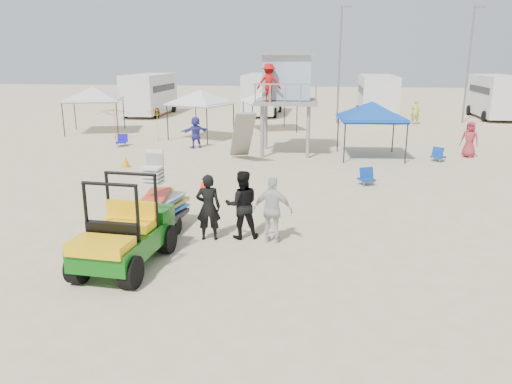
# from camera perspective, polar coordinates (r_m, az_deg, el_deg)

# --- Properties ---
(ground) EXTENTS (140.00, 140.00, 0.00)m
(ground) POSITION_cam_1_polar(r_m,az_deg,el_deg) (10.74, -4.97, -10.86)
(ground) COLOR beige
(ground) RESTS_ON ground
(utility_cart) EXTENTS (1.56, 2.84, 2.09)m
(utility_cart) POSITION_cam_1_polar(r_m,az_deg,el_deg) (11.73, -15.08, -3.89)
(utility_cart) COLOR #0E590F
(utility_cart) RESTS_ON ground
(surf_trailer) EXTENTS (1.33, 2.28, 2.04)m
(surf_trailer) POSITION_cam_1_polar(r_m,az_deg,el_deg) (13.84, -11.29, -1.32)
(surf_trailer) COLOR black
(surf_trailer) RESTS_ON ground
(man_left) EXTENTS (0.70, 0.51, 1.78)m
(man_left) POSITION_cam_1_polar(r_m,az_deg,el_deg) (13.13, -5.47, -1.75)
(man_left) COLOR black
(man_left) RESTS_ON ground
(man_mid) EXTENTS (1.04, 0.90, 1.84)m
(man_mid) POSITION_cam_1_polar(r_m,az_deg,el_deg) (13.19, -1.62, -1.46)
(man_mid) COLOR black
(man_mid) RESTS_ON ground
(man_right) EXTENTS (1.07, 0.54, 1.76)m
(man_right) POSITION_cam_1_polar(r_m,az_deg,el_deg) (12.85, 1.93, -2.10)
(man_right) COLOR silver
(man_right) RESTS_ON ground
(lifeguard_tower) EXTENTS (3.08, 3.08, 4.74)m
(lifeguard_tower) POSITION_cam_1_polar(r_m,az_deg,el_deg) (24.72, 3.34, 12.57)
(lifeguard_tower) COLOR gray
(lifeguard_tower) RESTS_ON ground
(canopy_blue) EXTENTS (3.17, 3.17, 3.06)m
(canopy_blue) POSITION_cam_1_polar(r_m,az_deg,el_deg) (24.28, 13.13, 9.72)
(canopy_blue) COLOR black
(canopy_blue) RESTS_ON ground
(canopy_white_a) EXTENTS (3.75, 3.75, 3.24)m
(canopy_white_a) POSITION_cam_1_polar(r_m,az_deg,el_deg) (29.20, -6.39, 11.27)
(canopy_white_a) COLOR black
(canopy_white_a) RESTS_ON ground
(canopy_white_b) EXTENTS (4.05, 4.05, 3.24)m
(canopy_white_b) POSITION_cam_1_polar(r_m,az_deg,el_deg) (33.18, -18.15, 11.11)
(canopy_white_b) COLOR black
(canopy_white_b) RESTS_ON ground
(canopy_white_c) EXTENTS (3.88, 3.88, 3.05)m
(canopy_white_c) POSITION_cam_1_polar(r_m,az_deg,el_deg) (32.53, 1.54, 11.44)
(canopy_white_c) COLOR black
(canopy_white_c) RESTS_ON ground
(umbrella_a) EXTENTS (2.18, 2.22, 1.84)m
(umbrella_a) POSITION_cam_1_polar(r_m,az_deg,el_deg) (29.80, -15.89, 7.45)
(umbrella_a) COLOR #C73D15
(umbrella_a) RESTS_ON ground
(umbrella_b) EXTENTS (2.47, 2.50, 1.87)m
(umbrella_b) POSITION_cam_1_polar(r_m,az_deg,el_deg) (29.03, -11.19, 7.57)
(umbrella_b) COLOR orange
(umbrella_b) RESTS_ON ground
(cone_near) EXTENTS (0.34, 0.34, 0.50)m
(cone_near) POSITION_cam_1_polar(r_m,az_deg,el_deg) (18.14, -6.00, 0.98)
(cone_near) COLOR #FF3008
(cone_near) RESTS_ON ground
(cone_far) EXTENTS (0.34, 0.34, 0.50)m
(cone_far) POSITION_cam_1_polar(r_m,az_deg,el_deg) (22.54, -14.66, 3.39)
(cone_far) COLOR orange
(cone_far) RESTS_ON ground
(beach_chair_a) EXTENTS (0.66, 0.72, 0.64)m
(beach_chair_a) POSITION_cam_1_polar(r_m,az_deg,el_deg) (27.90, -15.08, 5.73)
(beach_chair_a) COLOR #1A10B0
(beach_chair_a) RESTS_ON ground
(beach_chair_b) EXTENTS (0.70, 0.77, 0.64)m
(beach_chair_b) POSITION_cam_1_polar(r_m,az_deg,el_deg) (19.31, 12.51, 1.76)
(beach_chair_b) COLOR navy
(beach_chair_b) RESTS_ON ground
(beach_chair_c) EXTENTS (0.74, 0.86, 0.64)m
(beach_chair_c) POSITION_cam_1_polar(r_m,az_deg,el_deg) (24.56, 20.07, 4.07)
(beach_chair_c) COLOR navy
(beach_chair_c) RESTS_ON ground
(rv_far_left) EXTENTS (2.64, 6.80, 3.25)m
(rv_far_left) POSITION_cam_1_polar(r_m,az_deg,el_deg) (41.97, -12.07, 11.04)
(rv_far_left) COLOR silver
(rv_far_left) RESTS_ON ground
(rv_mid_left) EXTENTS (2.65, 6.50, 3.25)m
(rv_mid_left) POSITION_cam_1_polar(r_m,az_deg,el_deg) (41.31, 0.72, 11.31)
(rv_mid_left) COLOR silver
(rv_mid_left) RESTS_ON ground
(rv_mid_right) EXTENTS (2.64, 7.00, 3.25)m
(rv_mid_right) POSITION_cam_1_polar(r_m,az_deg,el_deg) (39.66, 13.67, 10.71)
(rv_mid_right) COLOR silver
(rv_mid_right) RESTS_ON ground
(rv_far_right) EXTENTS (2.64, 6.60, 3.25)m
(rv_far_right) POSITION_cam_1_polar(r_m,az_deg,el_deg) (42.91, 25.70, 9.97)
(rv_far_right) COLOR silver
(rv_far_right) RESTS_ON ground
(light_pole_left) EXTENTS (0.14, 0.14, 8.00)m
(light_pole_left) POSITION_cam_1_polar(r_m,az_deg,el_deg) (36.39, 9.50, 14.02)
(light_pole_left) COLOR slate
(light_pole_left) RESTS_ON ground
(light_pole_right) EXTENTS (0.14, 0.14, 8.00)m
(light_pole_right) POSITION_cam_1_polar(r_m,az_deg,el_deg) (39.12, 23.10, 13.12)
(light_pole_right) COLOR slate
(light_pole_right) RESTS_ON ground
(distant_beachgoers) EXTENTS (14.83, 12.45, 1.77)m
(distant_beachgoers) POSITION_cam_1_polar(r_m,az_deg,el_deg) (27.58, 7.86, 7.13)
(distant_beachgoers) COLOR #3538A0
(distant_beachgoers) RESTS_ON ground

